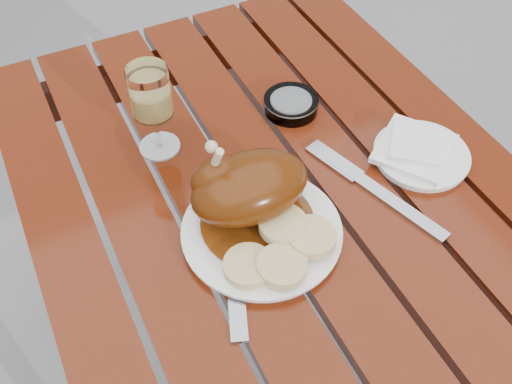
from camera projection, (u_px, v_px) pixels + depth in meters
table at (288, 324)px, 1.20m from camera, size 0.80×1.20×0.75m
dinner_plate at (262, 232)px, 0.88m from camera, size 0.30×0.30×0.02m
roast_duck at (246, 188)px, 0.86m from camera, size 0.19×0.18×0.14m
bread_dumplings at (281, 248)px, 0.83m from camera, size 0.18×0.13×0.03m
wine_glass at (153, 111)px, 0.94m from camera, size 0.09×0.09×0.17m
side_plate at (421, 155)px, 0.99m from camera, size 0.18×0.18×0.01m
napkin at (414, 148)px, 0.98m from camera, size 0.17×0.17×0.01m
ashtray at (291, 104)px, 1.06m from camera, size 0.12×0.12×0.03m
fork at (235, 279)px, 0.83m from camera, size 0.09×0.19×0.01m
knife at (384, 196)px, 0.93m from camera, size 0.09×0.24×0.01m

